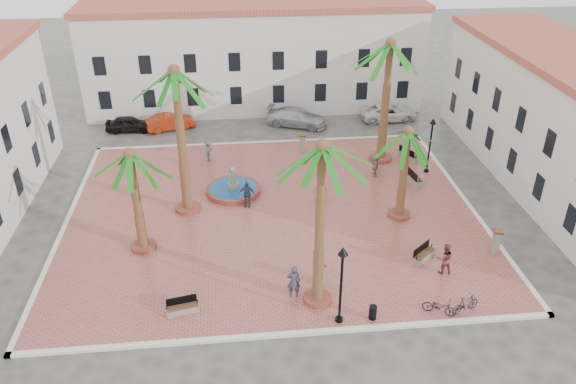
# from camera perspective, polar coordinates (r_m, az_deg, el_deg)

# --- Properties ---
(ground) EXTENTS (120.00, 120.00, 0.00)m
(ground) POSITION_cam_1_polar(r_m,az_deg,el_deg) (36.34, -1.57, -2.27)
(ground) COLOR #56544F
(ground) RESTS_ON ground
(plaza) EXTENTS (26.00, 22.00, 0.15)m
(plaza) POSITION_cam_1_polar(r_m,az_deg,el_deg) (36.30, -1.57, -2.17)
(plaza) COLOR #AF584E
(plaza) RESTS_ON ground
(kerb_n) EXTENTS (26.30, 0.30, 0.16)m
(kerb_n) POSITION_cam_1_polar(r_m,az_deg,el_deg) (46.00, -2.67, 5.04)
(kerb_n) COLOR silver
(kerb_n) RESTS_ON ground
(kerb_s) EXTENTS (26.30, 0.30, 0.16)m
(kerb_s) POSITION_cam_1_polar(r_m,az_deg,el_deg) (27.60, 0.31, -14.23)
(kerb_s) COLOR silver
(kerb_s) RESTS_ON ground
(kerb_e) EXTENTS (0.30, 22.30, 0.16)m
(kerb_e) POSITION_cam_1_polar(r_m,az_deg,el_deg) (39.30, 17.68, -1.03)
(kerb_e) COLOR silver
(kerb_e) RESTS_ON ground
(kerb_w) EXTENTS (0.30, 22.30, 0.16)m
(kerb_w) POSITION_cam_1_polar(r_m,az_deg,el_deg) (37.81, -21.64, -3.09)
(kerb_w) COLOR silver
(kerb_w) RESTS_ON ground
(building_north) EXTENTS (30.40, 7.40, 9.50)m
(building_north) POSITION_cam_1_polar(r_m,az_deg,el_deg) (52.83, -3.43, 13.73)
(building_north) COLOR silver
(building_north) RESTS_ON ground
(building_east) EXTENTS (7.40, 26.40, 9.00)m
(building_east) POSITION_cam_1_polar(r_m,az_deg,el_deg) (42.22, 26.43, 6.11)
(building_east) COLOR silver
(building_east) RESTS_ON ground
(fountain) EXTENTS (3.72, 3.72, 1.92)m
(fountain) POSITION_cam_1_polar(r_m,az_deg,el_deg) (38.56, -5.58, 0.31)
(fountain) COLOR brown
(fountain) RESTS_ON plaza
(palm_nw) EXTENTS (5.39, 5.39, 9.66)m
(palm_nw) POSITION_cam_1_polar(r_m,az_deg,el_deg) (33.62, -11.35, 10.46)
(palm_nw) COLOR brown
(palm_nw) RESTS_ON plaza
(palm_sw) EXTENTS (4.81, 4.81, 6.41)m
(palm_sw) POSITION_cam_1_polar(r_m,az_deg,el_deg) (31.39, -15.63, 2.51)
(palm_sw) COLOR brown
(palm_sw) RESTS_ON plaza
(palm_s) EXTENTS (4.72, 4.72, 9.03)m
(palm_s) POSITION_cam_1_polar(r_m,az_deg,el_deg) (24.99, 3.46, 2.89)
(palm_s) COLOR brown
(palm_s) RESTS_ON plaza
(palm_e) EXTENTS (4.67, 4.67, 6.18)m
(palm_e) POSITION_cam_1_polar(r_m,az_deg,el_deg) (34.20, 12.01, 4.92)
(palm_e) COLOR brown
(palm_e) RESTS_ON plaza
(palm_ne) EXTENTS (5.70, 5.70, 9.31)m
(palm_ne) POSITION_cam_1_polar(r_m,az_deg,el_deg) (40.75, 10.28, 13.36)
(palm_ne) COLOR brown
(palm_ne) RESTS_ON plaza
(bench_s) EXTENTS (1.67, 0.81, 0.85)m
(bench_s) POSITION_cam_1_polar(r_m,az_deg,el_deg) (28.95, -10.66, -11.54)
(bench_s) COLOR gray
(bench_s) RESTS_ON plaza
(bench_se) EXTENTS (1.61, 1.47, 0.88)m
(bench_se) POSITION_cam_1_polar(r_m,az_deg,el_deg) (32.84, 13.60, -6.27)
(bench_se) COLOR gray
(bench_se) RESTS_ON plaza
(bench_e) EXTENTS (0.95, 2.06, 1.04)m
(bench_e) POSITION_cam_1_polar(r_m,az_deg,el_deg) (40.66, 12.56, 1.40)
(bench_e) COLOR gray
(bench_e) RESTS_ON plaza
(bench_ne) EXTENTS (1.24, 1.82, 0.93)m
(bench_ne) POSITION_cam_1_polar(r_m,az_deg,el_deg) (43.97, 12.10, 3.64)
(bench_ne) COLOR gray
(bench_ne) RESTS_ON plaza
(lamppost_s) EXTENTS (0.48, 0.48, 4.41)m
(lamppost_s) POSITION_cam_1_polar(r_m,az_deg,el_deg) (26.36, 5.49, -8.09)
(lamppost_s) COLOR black
(lamppost_s) RESTS_ON plaza
(lamppost_e) EXTENTS (0.46, 0.46, 4.20)m
(lamppost_e) POSITION_cam_1_polar(r_m,az_deg,el_deg) (41.23, 14.34, 5.54)
(lamppost_e) COLOR black
(lamppost_e) RESTS_ON plaza
(bollard_se) EXTENTS (0.55, 0.55, 1.29)m
(bollard_se) POSITION_cam_1_polar(r_m,az_deg,el_deg) (29.98, 3.34, -8.25)
(bollard_se) COLOR gray
(bollard_se) RESTS_ON plaza
(bollard_n) EXTENTS (0.52, 0.52, 1.44)m
(bollard_n) POSITION_cam_1_polar(r_m,az_deg,el_deg) (43.99, 1.46, 5.04)
(bollard_n) COLOR gray
(bollard_n) RESTS_ON plaza
(bollard_e) EXTENTS (0.64, 0.64, 1.47)m
(bollard_e) POSITION_cam_1_polar(r_m,az_deg,el_deg) (34.33, 20.40, -4.68)
(bollard_e) COLOR gray
(bollard_e) RESTS_ON plaza
(litter_bin) EXTENTS (0.38, 0.38, 0.75)m
(litter_bin) POSITION_cam_1_polar(r_m,az_deg,el_deg) (28.35, 8.60, -12.00)
(litter_bin) COLOR black
(litter_bin) RESTS_ON plaza
(cyclist_a) EXTENTS (0.71, 0.48, 1.90)m
(cyclist_a) POSITION_cam_1_polar(r_m,az_deg,el_deg) (28.96, 0.58, -9.06)
(cyclist_a) COLOR #34374E
(cyclist_a) RESTS_ON plaza
(bicycle_a) EXTENTS (1.76, 1.26, 0.88)m
(bicycle_a) POSITION_cam_1_polar(r_m,az_deg,el_deg) (29.24, 15.12, -11.18)
(bicycle_a) COLOR black
(bicycle_a) RESTS_ON plaza
(cyclist_b) EXTENTS (0.93, 0.75, 1.84)m
(cyclist_b) POSITION_cam_1_polar(r_m,az_deg,el_deg) (31.72, 15.64, -6.53)
(cyclist_b) COLOR brown
(cyclist_b) RESTS_ON plaza
(bicycle_b) EXTENTS (1.69, 0.98, 0.98)m
(bicycle_b) POSITION_cam_1_polar(r_m,az_deg,el_deg) (29.68, 17.60, -10.79)
(bicycle_b) COLOR black
(bicycle_b) RESTS_ON plaza
(pedestrian_fountain_a) EXTENTS (0.97, 0.67, 1.91)m
(pedestrian_fountain_a) POSITION_cam_1_polar(r_m,az_deg,el_deg) (36.98, 3.34, 0.27)
(pedestrian_fountain_a) COLOR #876C52
(pedestrian_fountain_a) RESTS_ON plaza
(pedestrian_fountain_b) EXTENTS (1.13, 0.64, 1.82)m
(pedestrian_fountain_b) POSITION_cam_1_polar(r_m,az_deg,el_deg) (36.56, -4.21, -0.21)
(pedestrian_fountain_b) COLOR #344660
(pedestrian_fountain_b) RESTS_ON plaza
(pedestrian_north) EXTENTS (0.96, 1.24, 1.70)m
(pedestrian_north) POSITION_cam_1_polar(r_m,az_deg,el_deg) (42.85, -8.04, 4.19)
(pedestrian_north) COLOR #4C4C50
(pedestrian_north) RESTS_ON plaza
(pedestrian_east) EXTENTS (0.81, 1.72, 1.78)m
(pedestrian_east) POSITION_cam_1_polar(r_m,az_deg,el_deg) (40.78, 8.85, 2.82)
(pedestrian_east) COLOR gray
(pedestrian_east) RESTS_ON plaza
(car_black) EXTENTS (3.91, 1.61, 1.33)m
(car_black) POSITION_cam_1_polar(r_m,az_deg,el_deg) (49.90, -15.83, 6.68)
(car_black) COLOR black
(car_black) RESTS_ON ground
(car_red) EXTENTS (4.39, 2.63, 1.37)m
(car_red) POSITION_cam_1_polar(r_m,az_deg,el_deg) (49.43, -11.87, 6.99)
(car_red) COLOR #A0260D
(car_red) RESTS_ON ground
(car_silver) EXTENTS (5.67, 3.97, 1.52)m
(car_silver) POSITION_cam_1_polar(r_m,az_deg,el_deg) (49.13, 0.89, 7.59)
(car_silver) COLOR #B8B8C1
(car_silver) RESTS_ON ground
(car_white) EXTENTS (5.07, 2.48, 1.39)m
(car_white) POSITION_cam_1_polar(r_m,az_deg,el_deg) (51.16, 10.19, 7.96)
(car_white) COLOR white
(car_white) RESTS_ON ground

